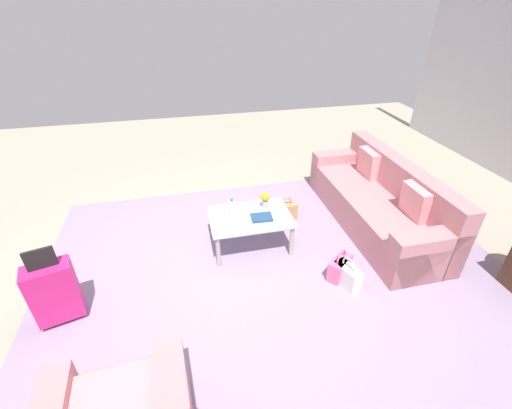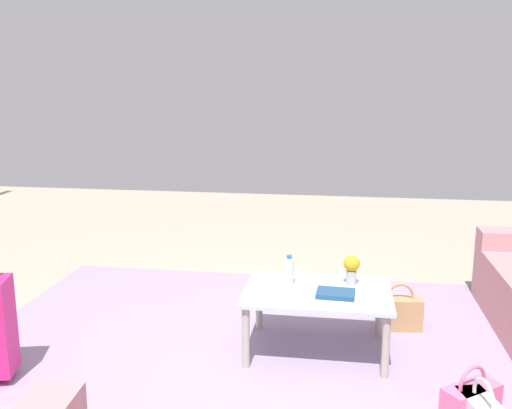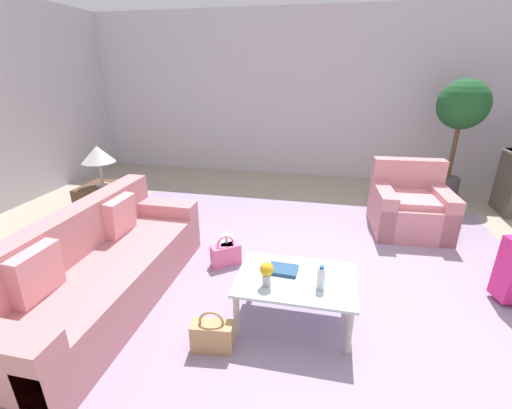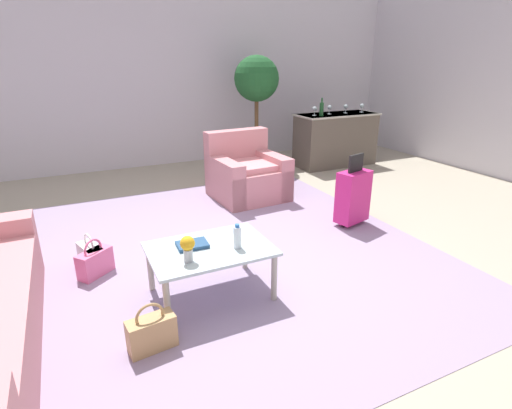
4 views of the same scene
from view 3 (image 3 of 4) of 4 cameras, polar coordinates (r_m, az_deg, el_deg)
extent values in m
plane|color=#A89E89|center=(3.56, 13.82, -14.02)|extent=(12.00, 12.00, 0.00)
cube|color=silver|center=(6.99, 14.47, 17.01)|extent=(10.24, 0.12, 3.10)
cube|color=#9984A3|center=(3.74, 4.38, -11.44)|extent=(5.20, 4.40, 0.01)
cube|color=#C67F84|center=(3.49, -23.37, -11.74)|extent=(0.85, 2.41, 0.45)
cube|color=#C67F84|center=(3.57, -28.09, -7.86)|extent=(0.22, 2.41, 0.87)
cube|color=#C67F84|center=(4.25, -15.41, -3.33)|extent=(0.85, 0.24, 0.60)
cube|color=#C67F84|center=(2.84, -36.71, -21.32)|extent=(0.85, 0.24, 0.60)
cube|color=pink|center=(3.78, -21.67, -1.90)|extent=(0.15, 0.40, 0.41)
cube|color=pink|center=(3.04, -32.72, -9.79)|extent=(0.14, 0.40, 0.41)
cube|color=#C67F84|center=(4.99, 24.11, -1.72)|extent=(0.98, 0.96, 0.44)
cube|color=#C67F84|center=(5.23, 23.57, 2.15)|extent=(0.94, 0.25, 0.91)
cube|color=#C67F84|center=(5.08, 28.19, -1.08)|extent=(0.25, 0.92, 0.60)
cube|color=#C67F84|center=(4.87, 20.15, -0.65)|extent=(0.25, 0.92, 0.60)
cube|color=pink|center=(4.86, 24.72, 0.87)|extent=(0.72, 0.69, 0.08)
cube|color=silver|center=(2.91, 6.67, -12.27)|extent=(0.97, 0.68, 0.02)
cylinder|color=#ADA899|center=(3.32, -0.61, -11.86)|extent=(0.05, 0.05, 0.41)
cylinder|color=#ADA899|center=(3.27, 14.82, -13.23)|extent=(0.05, 0.05, 0.41)
cylinder|color=#ADA899|center=(2.87, -3.27, -18.13)|extent=(0.05, 0.05, 0.41)
cylinder|color=#ADA899|center=(2.81, 15.21, -19.93)|extent=(0.05, 0.05, 0.41)
cylinder|color=silver|center=(2.76, 10.77, -12.01)|extent=(0.06, 0.06, 0.18)
cylinder|color=#2D6BBC|center=(2.71, 10.92, -10.21)|extent=(0.04, 0.04, 0.02)
cube|color=navy|center=(2.97, 4.51, -10.77)|extent=(0.25, 0.19, 0.03)
cylinder|color=#B2B7BC|center=(2.77, 1.77, -12.45)|extent=(0.07, 0.07, 0.10)
sphere|color=gold|center=(2.72, 1.79, -10.70)|extent=(0.11, 0.11, 0.11)
cube|color=#513823|center=(5.22, -23.68, 0.01)|extent=(0.59, 0.59, 0.55)
cylinder|color=#ADA899|center=(5.13, -24.16, 3.00)|extent=(0.18, 0.18, 0.02)
cylinder|color=#ADA899|center=(5.08, -24.44, 4.77)|extent=(0.04, 0.04, 0.31)
cone|color=white|center=(5.02, -24.90, 7.63)|extent=(0.43, 0.43, 0.22)
cylinder|color=black|center=(4.05, 35.51, -12.75)|extent=(0.03, 0.05, 0.05)
cube|color=pink|center=(3.84, -5.05, -8.42)|extent=(0.34, 0.31, 0.24)
torus|color=pink|center=(3.77, -5.12, -6.58)|extent=(0.17, 0.14, 0.20)
cube|color=tan|center=(2.85, -7.31, -21.00)|extent=(0.33, 0.18, 0.24)
torus|color=tan|center=(2.75, -7.45, -18.85)|extent=(0.20, 0.04, 0.20)
cube|color=white|center=(3.96, -4.80, -7.40)|extent=(0.23, 0.35, 0.24)
torus|color=white|center=(3.90, -4.86, -5.60)|extent=(0.08, 0.19, 0.20)
cylinder|color=#514C56|center=(6.70, 29.05, 2.64)|extent=(0.40, 0.40, 0.33)
cylinder|color=brown|center=(6.56, 30.02, 7.70)|extent=(0.07, 0.07, 0.89)
sphere|color=#1E5628|center=(6.46, 31.28, 14.09)|extent=(0.77, 0.77, 0.77)
camera|label=1|loc=(5.78, 19.30, 27.08)|focal=24.00mm
camera|label=2|loc=(6.02, 9.54, 18.96)|focal=40.00mm
camera|label=4|loc=(1.16, -92.18, -9.89)|focal=28.00mm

